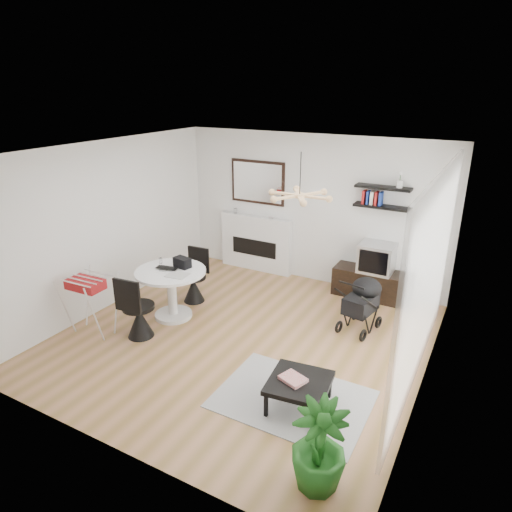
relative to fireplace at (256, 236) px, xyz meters
The scene contains 25 objects.
floor 2.75m from the fireplace, 65.59° to the right, with size 5.00×5.00×0.00m, color olive.
ceiling 3.34m from the fireplace, 65.59° to the right, with size 5.00×5.00×0.00m, color white.
wall_back 1.29m from the fireplace, ahead, with size 5.00×5.00×0.00m, color white.
wall_left 2.88m from the fireplace, 120.01° to the right, with size 5.00×5.00×0.00m, color white.
wall_right 4.39m from the fireplace, 33.95° to the right, with size 5.00×5.00×0.00m, color white.
sheer_curtain 4.20m from the fireplace, 32.43° to the right, with size 0.04×3.60×2.60m, color white.
fireplace is the anchor object (origin of this frame).
shelf_lower 2.55m from the fireplace, ahead, with size 0.90×0.25×0.04m, color black.
shelf_upper 2.68m from the fireplace, ahead, with size 0.90×0.25×0.04m, color black.
pendant_lamp 3.15m from the fireplace, 49.71° to the right, with size 0.90×0.90×0.10m, color tan, non-canonical shape.
tv_console 2.43m from the fireplace, ahead, with size 1.32×0.46×0.50m, color black.
crt_tv 2.42m from the fireplace, ahead, with size 0.56×0.49×0.49m.
dining_table 2.41m from the fireplace, 94.81° to the right, with size 1.09×1.09×0.80m.
laptop 2.44m from the fireplace, 96.41° to the right, with size 0.35×0.22×0.03m, color black.
black_bag 2.20m from the fireplace, 93.11° to the right, with size 0.26×0.16×0.16m, color black.
newspaper 2.49m from the fireplace, 89.74° to the right, with size 0.32×0.26×0.01m, color silver.
drinking_glass 2.29m from the fireplace, 103.37° to the right, with size 0.05×0.05×0.09m, color white.
chair_far 1.81m from the fireplace, 97.99° to the right, with size 0.43×0.44×0.91m.
chair_near 3.15m from the fireplace, 94.57° to the right, with size 0.47×0.49×0.98m.
drying_rack 3.48m from the fireplace, 105.53° to the right, with size 0.63×0.59×0.91m.
stroller 2.87m from the fireplace, 27.50° to the right, with size 0.57×0.77×0.89m.
rug 4.13m from the fireplace, 55.28° to the right, with size 1.76×1.27×0.01m, color #9F9F9F.
coffee_table 4.23m from the fireplace, 54.67° to the right, with size 0.76×0.76×0.35m.
magazines 4.21m from the fireplace, 55.64° to the right, with size 0.28×0.22×0.04m, color red.
potted_plant 5.31m from the fireplace, 55.25° to the right, with size 0.51×0.51×0.91m, color #1D5B1A.
Camera 1 is at (2.97, -5.02, 3.51)m, focal length 32.00 mm.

